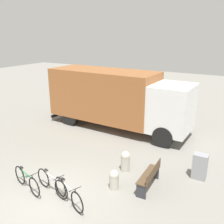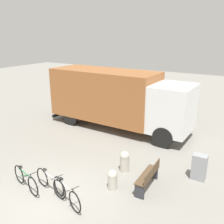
# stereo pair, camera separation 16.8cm
# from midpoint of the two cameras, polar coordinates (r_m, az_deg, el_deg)

# --- Properties ---
(ground_plane) EXTENTS (60.00, 60.00, 0.00)m
(ground_plane) POSITION_cam_midpoint_polar(r_m,az_deg,el_deg) (9.13, -14.68, -18.78)
(ground_plane) COLOR gray
(delivery_truck) EXTENTS (8.42, 2.62, 3.32)m
(delivery_truck) POSITION_cam_midpoint_polar(r_m,az_deg,el_deg) (14.21, 0.55, 3.43)
(delivery_truck) COLOR #99592D
(delivery_truck) RESTS_ON ground
(park_bench) EXTENTS (0.46, 1.50, 0.88)m
(park_bench) POSITION_cam_midpoint_polar(r_m,az_deg,el_deg) (9.22, 8.18, -14.21)
(park_bench) COLOR brown
(park_bench) RESTS_ON ground
(bicycle_near) EXTENTS (1.72, 0.58, 0.80)m
(bicycle_near) POSITION_cam_midpoint_polar(r_m,az_deg,el_deg) (9.62, -19.41, -14.49)
(bicycle_near) COLOR black
(bicycle_near) RESTS_ON ground
(bicycle_middle) EXTENTS (1.73, 0.53, 0.80)m
(bicycle_middle) POSITION_cam_midpoint_polar(r_m,az_deg,el_deg) (9.24, -14.12, -15.43)
(bicycle_middle) COLOR black
(bicycle_middle) RESTS_ON ground
(bicycle_far) EXTENTS (1.67, 0.70, 0.80)m
(bicycle_far) POSITION_cam_midpoint_polar(r_m,az_deg,el_deg) (8.62, -10.54, -17.83)
(bicycle_far) COLOR black
(bicycle_far) RESTS_ON ground
(bollard_near_bench) EXTENTS (0.35, 0.35, 0.73)m
(bollard_near_bench) POSITION_cam_midpoint_polar(r_m,az_deg,el_deg) (9.15, -0.07, -15.05)
(bollard_near_bench) COLOR #B2AD9E
(bollard_near_bench) RESTS_ON ground
(bollard_far_bench) EXTENTS (0.39, 0.39, 0.86)m
(bollard_far_bench) POSITION_cam_midpoint_polar(r_m,az_deg,el_deg) (10.17, 2.61, -11.00)
(bollard_far_bench) COLOR #B2AD9E
(bollard_far_bench) RESTS_ON ground
(utility_box) EXTENTS (0.52, 0.37, 1.00)m
(utility_box) POSITION_cam_midpoint_polar(r_m,az_deg,el_deg) (10.21, 18.98, -11.67)
(utility_box) COLOR gray
(utility_box) RESTS_ON ground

